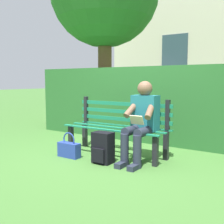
% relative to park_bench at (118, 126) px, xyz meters
% --- Properties ---
extents(ground, '(60.00, 60.00, 0.00)m').
position_rel_park_bench_xyz_m(ground, '(0.00, 0.09, -0.46)').
color(ground, '#3D6B2D').
extents(park_bench, '(1.72, 0.53, 0.90)m').
position_rel_park_bench_xyz_m(park_bench, '(0.00, 0.00, 0.00)').
color(park_bench, black).
rests_on(park_bench, ground).
extents(person_seated, '(0.44, 0.73, 1.18)m').
position_rel_park_bench_xyz_m(person_seated, '(-0.51, 0.19, 0.17)').
color(person_seated, '#1E6672').
rests_on(person_seated, ground).
extents(hedge_backdrop, '(5.87, 0.68, 1.51)m').
position_rel_park_bench_xyz_m(hedge_backdrop, '(-0.29, -1.22, 0.30)').
color(hedge_backdrop, '#265B28').
rests_on(hedge_backdrop, ground).
extents(backpack, '(0.29, 0.27, 0.45)m').
position_rel_park_bench_xyz_m(backpack, '(-0.09, 0.55, -0.24)').
color(backpack, black).
rests_on(backpack, ground).
extents(handbag, '(0.37, 0.14, 0.39)m').
position_rel_park_bench_xyz_m(handbag, '(0.53, 0.60, -0.33)').
color(handbag, navy).
rests_on(handbag, ground).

